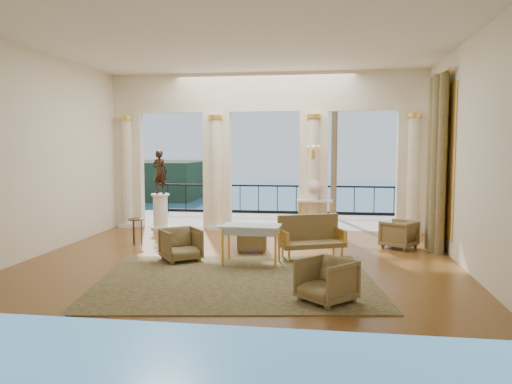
% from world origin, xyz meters
% --- Properties ---
extents(floor, '(9.00, 9.00, 0.00)m').
position_xyz_m(floor, '(0.00, 0.00, 0.00)').
color(floor, '#55260C').
rests_on(floor, ground).
extents(room_walls, '(9.00, 9.00, 9.00)m').
position_xyz_m(room_walls, '(0.00, -1.12, 2.88)').
color(room_walls, white).
rests_on(room_walls, ground).
extents(arcade, '(9.00, 0.56, 4.50)m').
position_xyz_m(arcade, '(-0.00, 3.82, 2.58)').
color(arcade, beige).
rests_on(arcade, ground).
extents(terrace, '(10.00, 3.60, 0.10)m').
position_xyz_m(terrace, '(0.00, 5.80, -0.05)').
color(terrace, '#A29989').
rests_on(terrace, ground).
extents(balustrade, '(9.00, 0.06, 1.03)m').
position_xyz_m(balustrade, '(0.00, 7.40, 0.41)').
color(balustrade, black).
rests_on(balustrade, terrace).
extents(palm_tree, '(2.00, 2.00, 4.50)m').
position_xyz_m(palm_tree, '(2.00, 6.60, 4.09)').
color(palm_tree, '#4C3823').
rests_on(palm_tree, terrace).
extents(headland, '(22.00, 18.00, 6.00)m').
position_xyz_m(headland, '(-30.00, 70.00, -3.00)').
color(headland, black).
rests_on(headland, sea).
extents(sea, '(160.00, 160.00, 0.00)m').
position_xyz_m(sea, '(0.00, 60.00, -6.00)').
color(sea, '#255B86').
rests_on(sea, ground).
extents(curtain, '(0.33, 1.40, 4.09)m').
position_xyz_m(curtain, '(4.28, 1.50, 2.02)').
color(curtain, brown).
rests_on(curtain, ground).
extents(window_frame, '(0.04, 1.60, 3.40)m').
position_xyz_m(window_frame, '(4.47, 1.50, 2.10)').
color(window_frame, '#EDB64E').
rests_on(window_frame, room_walls).
extents(wall_sconce, '(0.30, 0.11, 0.33)m').
position_xyz_m(wall_sconce, '(1.40, 3.51, 2.23)').
color(wall_sconce, '#EDB64E').
rests_on(wall_sconce, arcade).
extents(rug, '(5.42, 4.50, 0.02)m').
position_xyz_m(rug, '(0.21, -1.76, 0.01)').
color(rug, '#2D3118').
rests_on(rug, ground).
extents(armchair_a, '(1.02, 1.01, 0.77)m').
position_xyz_m(armchair_a, '(-1.23, -0.41, 0.38)').
color(armchair_a, '#4D3E21').
rests_on(armchair_a, ground).
extents(armchair_b, '(1.01, 1.00, 0.76)m').
position_xyz_m(armchair_b, '(1.82, -2.80, 0.38)').
color(armchair_b, '#4D3E21').
rests_on(armchair_b, ground).
extents(armchair_c, '(0.96, 0.97, 0.74)m').
position_xyz_m(armchair_c, '(3.50, 1.66, 0.37)').
color(armchair_c, '#4D3E21').
rests_on(armchair_c, ground).
extents(armchair_d, '(0.73, 0.76, 0.69)m').
position_xyz_m(armchair_d, '(0.10, 0.82, 0.34)').
color(armchair_d, '#4D3E21').
rests_on(armchair_d, ground).
extents(settee, '(1.51, 1.09, 0.92)m').
position_xyz_m(settee, '(1.46, 0.33, 0.46)').
color(settee, '#4D3E21').
rests_on(settee, ground).
extents(game_table, '(1.20, 0.68, 0.81)m').
position_xyz_m(game_table, '(0.28, -0.47, 0.73)').
color(game_table, '#A0BACB').
rests_on(game_table, ground).
extents(pedestal, '(0.57, 0.57, 1.04)m').
position_xyz_m(pedestal, '(-3.02, 3.45, 0.50)').
color(pedestal, silver).
rests_on(pedestal, ground).
extents(statue, '(0.52, 0.40, 1.26)m').
position_xyz_m(statue, '(-3.02, 3.45, 1.68)').
color(statue, black).
rests_on(statue, pedestal).
extents(console_table, '(0.98, 0.40, 0.93)m').
position_xyz_m(console_table, '(1.45, 3.55, 0.77)').
color(console_table, silver).
rests_on(console_table, ground).
extents(urn, '(0.41, 0.41, 0.55)m').
position_xyz_m(urn, '(1.45, 3.55, 1.24)').
color(urn, white).
rests_on(urn, console_table).
extents(side_table, '(0.40, 0.40, 0.64)m').
position_xyz_m(side_table, '(-2.84, 1.15, 0.55)').
color(side_table, black).
rests_on(side_table, ground).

